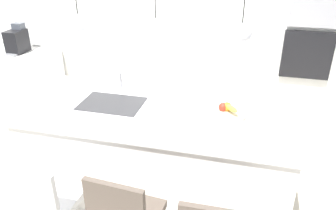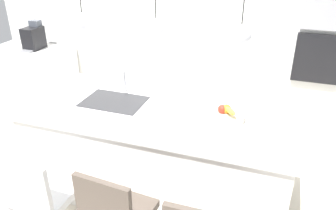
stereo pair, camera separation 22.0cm
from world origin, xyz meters
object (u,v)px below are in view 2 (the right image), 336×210
object	(u,v)px
coffee_machine	(34,37)
oven	(320,59)
microwave	(329,14)
chair_near	(40,193)
fruit_bowl	(226,115)

from	to	relation	value
coffee_machine	oven	bearing A→B (deg)	4.60
microwave	oven	bearing A→B (deg)	0.00
coffee_machine	microwave	bearing A→B (deg)	4.60
microwave	coffee_machine	bearing A→B (deg)	-175.40
coffee_machine	chair_near	size ratio (longest dim) A/B	0.44
coffee_machine	microwave	world-z (taller)	microwave
fruit_bowl	chair_near	bearing A→B (deg)	-143.93
chair_near	coffee_machine	bearing A→B (deg)	128.06
chair_near	microwave	bearing A→B (deg)	51.14
coffee_machine	chair_near	world-z (taller)	coffee_machine
oven	coffee_machine	bearing A→B (deg)	-175.40
microwave	fruit_bowl	bearing A→B (deg)	-116.01
fruit_bowl	chair_near	world-z (taller)	fruit_bowl
coffee_machine	oven	world-z (taller)	oven
coffee_machine	microwave	distance (m)	3.74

